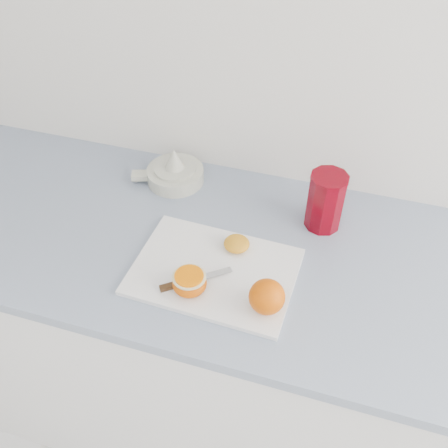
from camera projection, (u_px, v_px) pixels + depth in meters
name	position (u px, v px, depth m)	size (l,w,h in m)	color
counter	(227.00, 346.00, 1.52)	(2.52, 0.64, 0.89)	white
cutting_board	(214.00, 271.00, 1.15)	(0.37, 0.26, 0.01)	white
whole_orange	(267.00, 297.00, 1.04)	(0.08, 0.08, 0.08)	orange
half_orange	(190.00, 283.00, 1.09)	(0.08, 0.08, 0.05)	orange
squeezed_shell	(237.00, 244.00, 1.18)	(0.06, 0.06, 0.03)	orange
paring_knife	(182.00, 283.00, 1.11)	(0.14, 0.11, 0.01)	#402C13
citrus_juicer	(175.00, 172.00, 1.38)	(0.20, 0.16, 0.11)	beige
red_tumbler	(325.00, 203.00, 1.22)	(0.09, 0.09, 0.15)	#6D000C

